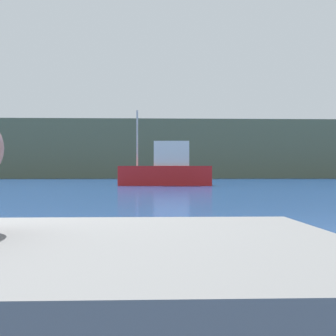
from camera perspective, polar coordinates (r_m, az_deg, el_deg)
The scene contains 2 objects.
hillside_backdrop at distance 78.34m, azimuth -4.21°, elevation 1.79°, with size 140.00×14.57×7.65m, color #5B664C.
fishing_boat_red at distance 37.84m, azimuth -0.14°, elevation -0.16°, with size 6.34×2.01×5.10m.
Camera 1 is at (2.20, -3.26, 1.01)m, focal length 59.81 mm.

